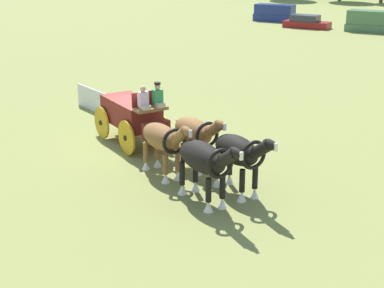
{
  "coord_description": "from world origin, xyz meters",
  "views": [
    {
      "loc": [
        14.64,
        -17.05,
        7.62
      ],
      "look_at": [
        4.09,
        -1.65,
        1.2
      ],
      "focal_mm": 54.4,
      "sensor_mm": 36.0,
      "label": 1
    }
  ],
  "objects_px": {
    "draft_horse_rear_off": "(163,140)",
    "parked_vehicle_b": "(306,22)",
    "show_wagon": "(133,114)",
    "draft_horse_lead_near": "(239,153)",
    "parked_vehicle_a": "(275,13)",
    "parked_vehicle_c": "(373,22)",
    "draft_horse_rear_near": "(195,133)",
    "draft_horse_lead_off": "(204,160)"
  },
  "relations": [
    {
      "from": "show_wagon",
      "to": "draft_horse_lead_near",
      "type": "height_order",
      "value": "show_wagon"
    },
    {
      "from": "parked_vehicle_c",
      "to": "show_wagon",
      "type": "bearing_deg",
      "value": -86.42
    },
    {
      "from": "draft_horse_rear_near",
      "to": "draft_horse_lead_near",
      "type": "xyz_separation_m",
      "value": [
        2.38,
        -1.05,
        0.06
      ]
    },
    {
      "from": "draft_horse_rear_off",
      "to": "parked_vehicle_c",
      "type": "bearing_deg",
      "value": 97.87
    },
    {
      "from": "show_wagon",
      "to": "draft_horse_lead_near",
      "type": "relative_size",
      "value": 1.98
    },
    {
      "from": "draft_horse_lead_off",
      "to": "parked_vehicle_b",
      "type": "relative_size",
      "value": 0.69
    },
    {
      "from": "draft_horse_rear_off",
      "to": "parked_vehicle_c",
      "type": "relative_size",
      "value": 0.61
    },
    {
      "from": "draft_horse_lead_near",
      "to": "parked_vehicle_a",
      "type": "xyz_separation_m",
      "value": [
        -19.23,
        40.7,
        -0.55
      ]
    },
    {
      "from": "show_wagon",
      "to": "parked_vehicle_a",
      "type": "relative_size",
      "value": 1.32
    },
    {
      "from": "parked_vehicle_c",
      "to": "draft_horse_lead_near",
      "type": "bearing_deg",
      "value": -77.94
    },
    {
      "from": "draft_horse_rear_off",
      "to": "parked_vehicle_b",
      "type": "relative_size",
      "value": 0.66
    },
    {
      "from": "show_wagon",
      "to": "parked_vehicle_b",
      "type": "xyz_separation_m",
      "value": [
        -8.42,
        35.9,
        -0.71
      ]
    },
    {
      "from": "draft_horse_rear_near",
      "to": "parked_vehicle_c",
      "type": "relative_size",
      "value": 0.61
    },
    {
      "from": "draft_horse_rear_near",
      "to": "parked_vehicle_b",
      "type": "distance_m",
      "value": 38.69
    },
    {
      "from": "draft_horse_lead_near",
      "to": "parked_vehicle_c",
      "type": "xyz_separation_m",
      "value": [
        -8.26,
        38.68,
        -0.46
      ]
    },
    {
      "from": "draft_horse_lead_near",
      "to": "draft_horse_rear_off",
      "type": "bearing_deg",
      "value": -177.19
    },
    {
      "from": "draft_horse_lead_off",
      "to": "parked_vehicle_c",
      "type": "distance_m",
      "value": 40.62
    },
    {
      "from": "draft_horse_lead_near",
      "to": "draft_horse_lead_off",
      "type": "height_order",
      "value": "draft_horse_lead_off"
    },
    {
      "from": "draft_horse_lead_near",
      "to": "parked_vehicle_c",
      "type": "height_order",
      "value": "draft_horse_lead_near"
    },
    {
      "from": "draft_horse_rear_off",
      "to": "parked_vehicle_a",
      "type": "distance_m",
      "value": 44.0
    },
    {
      "from": "draft_horse_lead_near",
      "to": "parked_vehicle_c",
      "type": "bearing_deg",
      "value": 102.06
    },
    {
      "from": "parked_vehicle_a",
      "to": "parked_vehicle_c",
      "type": "xyz_separation_m",
      "value": [
        10.97,
        -2.02,
        0.09
      ]
    },
    {
      "from": "parked_vehicle_a",
      "to": "draft_horse_lead_off",
      "type": "bearing_deg",
      "value": -65.94
    },
    {
      "from": "draft_horse_rear_off",
      "to": "parked_vehicle_a",
      "type": "xyz_separation_m",
      "value": [
        -16.34,
        40.85,
        -0.49
      ]
    },
    {
      "from": "parked_vehicle_a",
      "to": "parked_vehicle_b",
      "type": "xyz_separation_m",
      "value": [
        4.85,
        -2.88,
        -0.31
      ]
    },
    {
      "from": "show_wagon",
      "to": "draft_horse_rear_near",
      "type": "bearing_deg",
      "value": -13.69
    },
    {
      "from": "draft_horse_rear_near",
      "to": "draft_horse_rear_off",
      "type": "relative_size",
      "value": 0.99
    },
    {
      "from": "draft_horse_rear_near",
      "to": "parked_vehicle_b",
      "type": "relative_size",
      "value": 0.65
    },
    {
      "from": "draft_horse_lead_near",
      "to": "parked_vehicle_c",
      "type": "relative_size",
      "value": 0.6
    },
    {
      "from": "show_wagon",
      "to": "parked_vehicle_b",
      "type": "bearing_deg",
      "value": 103.2
    },
    {
      "from": "draft_horse_lead_near",
      "to": "parked_vehicle_a",
      "type": "height_order",
      "value": "draft_horse_lead_near"
    },
    {
      "from": "draft_horse_rear_near",
      "to": "parked_vehicle_c",
      "type": "xyz_separation_m",
      "value": [
        -5.89,
        37.63,
        -0.4
      ]
    },
    {
      "from": "draft_horse_rear_off",
      "to": "draft_horse_lead_near",
      "type": "relative_size",
      "value": 1.02
    },
    {
      "from": "draft_horse_rear_off",
      "to": "parked_vehicle_b",
      "type": "height_order",
      "value": "draft_horse_rear_off"
    },
    {
      "from": "draft_horse_rear_off",
      "to": "draft_horse_lead_off",
      "type": "xyz_separation_m",
      "value": [
        2.37,
        -1.05,
        0.08
      ]
    },
    {
      "from": "parked_vehicle_b",
      "to": "parked_vehicle_c",
      "type": "height_order",
      "value": "parked_vehicle_c"
    },
    {
      "from": "parked_vehicle_b",
      "to": "parked_vehicle_c",
      "type": "bearing_deg",
      "value": 7.97
    },
    {
      "from": "draft_horse_lead_near",
      "to": "parked_vehicle_b",
      "type": "relative_size",
      "value": 0.64
    },
    {
      "from": "show_wagon",
      "to": "parked_vehicle_c",
      "type": "relative_size",
      "value": 1.19
    },
    {
      "from": "draft_horse_lead_off",
      "to": "parked_vehicle_c",
      "type": "height_order",
      "value": "draft_horse_lead_off"
    },
    {
      "from": "show_wagon",
      "to": "draft_horse_rear_off",
      "type": "distance_m",
      "value": 3.7
    },
    {
      "from": "parked_vehicle_a",
      "to": "draft_horse_rear_near",
      "type": "bearing_deg",
      "value": -66.97
    }
  ]
}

